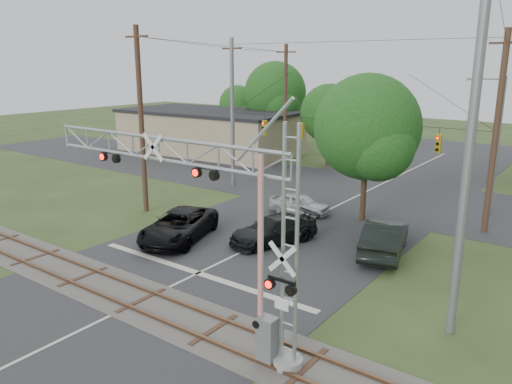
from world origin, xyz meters
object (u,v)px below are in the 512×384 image
Objects in this scene: crossing_gantry at (204,205)px; pickup_black at (179,226)px; car_dark at (274,230)px; commercial_building at (209,131)px; traffic_signal_span at (355,126)px; streetlight at (495,138)px; sedan_silver at (299,203)px.

pickup_black is at bearing 140.19° from crossing_gantry.
pickup_black reaches higher than car_dark.
pickup_black is 0.30× the size of commercial_building.
traffic_signal_span is at bearing 99.47° from crossing_gantry.
pickup_black is at bearing -129.04° from streetlight.
streetlight is at bearing 27.73° from traffic_signal_span.
pickup_black is at bearing -54.71° from commercial_building.
car_dark is 1.29× the size of sedan_silver.
crossing_gantry is at bearing -51.42° from commercial_building.
car_dark is 5.85m from sedan_silver.
sedan_silver is at bearing 109.16° from crossing_gantry.
streetlight is (4.75, 22.48, 0.02)m from crossing_gantry.
commercial_building reaches higher than car_dark.
pickup_black is 1.15× the size of car_dark.
crossing_gantry is at bearing -80.53° from traffic_signal_span.
crossing_gantry is 18.63m from traffic_signal_span.
traffic_signal_span reaches higher than sedan_silver.
sedan_silver is (-1.75, 5.58, -0.07)m from car_dark.
streetlight reaches higher than commercial_building.
sedan_silver is 0.20× the size of commercial_building.
commercial_building is (-22.15, 19.86, 1.56)m from car_dark.
sedan_silver is at bearing -143.20° from streetlight.
traffic_signal_span is 0.96× the size of commercial_building.
crossing_gantry is 0.59× the size of commercial_building.
car_dark is at bearing 12.22° from pickup_black.
crossing_gantry reaches higher than car_dark.
streetlight reaches higher than car_dark.
car_dark is at bearing -92.58° from traffic_signal_span.
traffic_signal_span is (-3.06, 18.37, 0.68)m from crossing_gantry.
streetlight reaches higher than crossing_gantry.
streetlight is at bearing -15.24° from commercial_building.
traffic_signal_span is 6.35m from sedan_silver.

